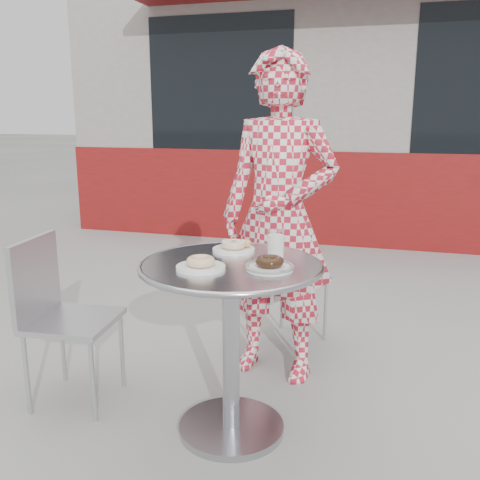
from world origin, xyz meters
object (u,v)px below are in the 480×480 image
(plate_near, at_px, (201,264))
(milk_cup, at_px, (276,245))
(plate_checker, at_px, (270,265))
(chair_far, at_px, (289,306))
(chair_left, at_px, (74,352))
(bistro_table, at_px, (231,306))
(seated_person, at_px, (279,219))
(plate_far, at_px, (234,247))

(plate_near, height_order, milk_cup, milk_cup)
(plate_checker, xyz_separation_m, milk_cup, (-0.02, 0.18, 0.04))
(chair_far, relative_size, chair_left, 0.96)
(chair_far, bearing_deg, chair_left, 67.06)
(chair_left, bearing_deg, plate_checker, -100.31)
(bistro_table, xyz_separation_m, plate_checker, (0.17, -0.04, 0.21))
(plate_near, bearing_deg, chair_far, 82.05)
(bistro_table, distance_m, plate_checker, 0.27)
(chair_left, bearing_deg, bistro_table, -98.52)
(chair_far, bearing_deg, seated_person, 110.69)
(chair_far, height_order, seated_person, seated_person)
(bistro_table, height_order, chair_left, chair_left)
(chair_left, height_order, milk_cup, milk_cup)
(bistro_table, bearing_deg, seated_person, 83.80)
(plate_far, distance_m, plate_near, 0.32)
(bistro_table, bearing_deg, chair_far, 86.31)
(chair_far, xyz_separation_m, plate_near, (-0.15, -1.11, 0.56))
(plate_far, relative_size, milk_cup, 1.60)
(plate_near, bearing_deg, bistro_table, 51.54)
(milk_cup, bearing_deg, plate_near, -134.04)
(seated_person, bearing_deg, chair_left, -137.88)
(plate_near, xyz_separation_m, milk_cup, (0.25, 0.26, 0.04))
(chair_far, distance_m, seated_person, 0.72)
(plate_checker, relative_size, milk_cup, 1.65)
(chair_far, xyz_separation_m, seated_person, (0.00, -0.37, 0.61))
(milk_cup, bearing_deg, chair_far, 96.33)
(plate_near, bearing_deg, plate_far, 81.40)
(chair_far, xyz_separation_m, plate_far, (-0.11, -0.80, 0.56))
(seated_person, height_order, plate_near, seated_person)
(chair_far, distance_m, plate_near, 1.25)
(plate_far, bearing_deg, chair_far, 82.31)
(seated_person, xyz_separation_m, plate_far, (-0.11, -0.43, -0.05))
(chair_far, bearing_deg, plate_checker, 116.21)
(seated_person, relative_size, plate_checker, 8.68)
(chair_left, xyz_separation_m, milk_cup, (0.98, 0.10, 0.58))
(bistro_table, relative_size, seated_person, 0.46)
(chair_far, distance_m, plate_far, 0.98)
(bistro_table, distance_m, seated_person, 0.68)
(plate_checker, bearing_deg, chair_far, 96.10)
(bistro_table, relative_size, plate_near, 3.95)
(seated_person, distance_m, plate_checker, 0.68)
(bistro_table, relative_size, chair_left, 0.96)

